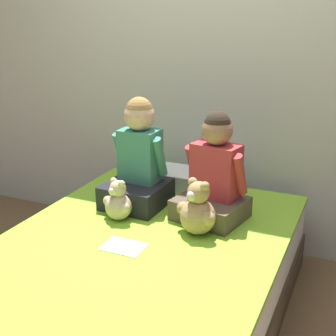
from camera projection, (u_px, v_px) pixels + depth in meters
name	position (u px, v px, depth m)	size (l,w,h in m)	color
ground_plane	(138.00, 324.00, 2.48)	(14.00, 14.00, 0.00)	brown
wall_behind_bed	(214.00, 62.00, 3.05)	(8.00, 0.06, 2.50)	beige
bed	(137.00, 286.00, 2.40)	(1.40, 2.00, 0.47)	#473828
child_on_left	(138.00, 162.00, 2.74)	(0.35, 0.36, 0.64)	black
child_on_right	(214.00, 176.00, 2.57)	(0.42, 0.38, 0.60)	brown
teddy_bear_held_by_left_child	(118.00, 203.00, 2.58)	(0.19, 0.15, 0.24)	#D1B78E
teddy_bear_held_by_right_child	(198.00, 211.00, 2.41)	(0.24, 0.19, 0.30)	tan
pillow_at_headboard	(195.00, 181.00, 3.03)	(0.55, 0.26, 0.11)	white
sign_card	(124.00, 247.00, 2.30)	(0.21, 0.15, 0.00)	white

